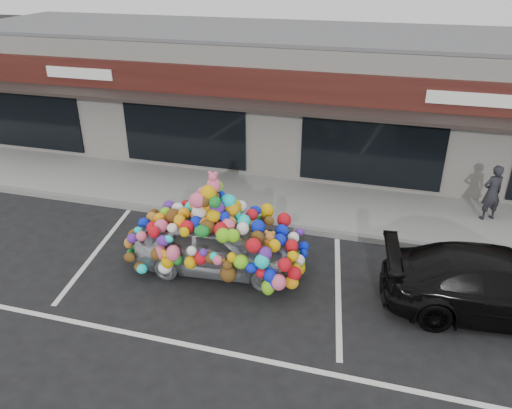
# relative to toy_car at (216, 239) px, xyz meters

# --- Properties ---
(ground) EXTENTS (90.00, 90.00, 0.00)m
(ground) POSITION_rel_toy_car_xyz_m (0.05, -0.30, -0.79)
(ground) COLOR black
(ground) RESTS_ON ground
(shop_building) EXTENTS (24.00, 7.20, 4.31)m
(shop_building) POSITION_rel_toy_car_xyz_m (0.05, 8.14, 1.37)
(shop_building) COLOR silver
(shop_building) RESTS_ON ground
(sidewalk) EXTENTS (26.00, 3.00, 0.15)m
(sidewalk) POSITION_rel_toy_car_xyz_m (0.05, 3.70, -0.72)
(sidewalk) COLOR gray
(sidewalk) RESTS_ON ground
(kerb) EXTENTS (26.00, 0.18, 0.16)m
(kerb) POSITION_rel_toy_car_xyz_m (0.05, 2.20, -0.72)
(kerb) COLOR slate
(kerb) RESTS_ON ground
(parking_stripe_left) EXTENTS (0.73, 4.37, 0.01)m
(parking_stripe_left) POSITION_rel_toy_car_xyz_m (-3.15, -0.10, -0.79)
(parking_stripe_left) COLOR silver
(parking_stripe_left) RESTS_ON ground
(parking_stripe_mid) EXTENTS (0.73, 4.37, 0.01)m
(parking_stripe_mid) POSITION_rel_toy_car_xyz_m (2.85, -0.10, -0.79)
(parking_stripe_mid) COLOR silver
(parking_stripe_mid) RESTS_ON ground
(lane_line) EXTENTS (14.00, 0.12, 0.01)m
(lane_line) POSITION_rel_toy_car_xyz_m (2.05, -2.60, -0.79)
(lane_line) COLOR silver
(lane_line) RESTS_ON ground
(toy_car) EXTENTS (2.74, 4.14, 2.33)m
(toy_car) POSITION_rel_toy_car_xyz_m (0.00, 0.00, 0.00)
(toy_car) COLOR gray
(toy_car) RESTS_ON ground
(black_sedan) EXTENTS (2.38, 4.82, 1.35)m
(black_sedan) POSITION_rel_toy_car_xyz_m (6.03, 0.03, -0.12)
(black_sedan) COLOR black
(black_sedan) RESTS_ON ground
(pedestrian_a) EXTENTS (0.68, 0.60, 1.56)m
(pedestrian_a) POSITION_rel_toy_car_xyz_m (6.34, 4.04, 0.14)
(pedestrian_a) COLOR black
(pedestrian_a) RESTS_ON sidewalk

